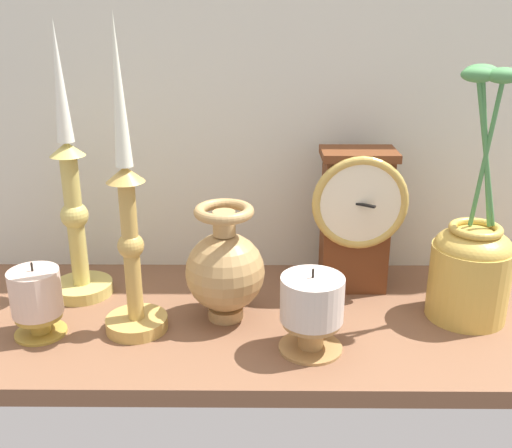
{
  "coord_description": "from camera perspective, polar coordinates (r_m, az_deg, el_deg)",
  "views": [
    {
      "loc": [
        0.38,
        -76.16,
        42.18
      ],
      "look_at": [
        -0.21,
        0.0,
        14.0
      ],
      "focal_mm": 41.85,
      "sensor_mm": 36.0,
      "label": 1
    }
  ],
  "objects": [
    {
      "name": "ground_plane",
      "position": [
        0.88,
        0.14,
        -9.36
      ],
      "size": [
        100.0,
        36.0,
        2.4
      ],
      "primitive_type": "cube",
      "color": "brown"
    },
    {
      "name": "brass_vase_bulbous",
      "position": [
        0.83,
        -3.24,
        -4.24
      ],
      "size": [
        11.09,
        11.09,
        16.79
      ],
      "color": "tan",
      "rests_on": "ground_plane"
    },
    {
      "name": "candlestick_tall_center",
      "position": [
        0.92,
        -17.24,
        1.26
      ],
      "size": [
        9.19,
        9.19,
        40.56
      ],
      "color": "tan",
      "rests_on": "ground_plane"
    },
    {
      "name": "mantel_clock",
      "position": [
        0.92,
        9.28,
        0.69
      ],
      "size": [
        14.11,
        9.35,
        22.04
      ],
      "color": "brown",
      "rests_on": "ground_plane"
    },
    {
      "name": "pillar_candle_near_clock",
      "position": [
        0.77,
        5.06,
        -8.05
      ],
      "size": [
        8.3,
        8.3,
        11.39
      ],
      "color": "#AA7F49",
      "rests_on": "ground_plane"
    },
    {
      "name": "brass_vase_jar",
      "position": [
        0.88,
        19.6,
        -3.48
      ],
      "size": [
        11.11,
        11.11,
        35.23
      ],
      "color": "gold",
      "rests_on": "ground_plane"
    },
    {
      "name": "pillar_candle_front",
      "position": [
        0.85,
        -20.48,
        -6.81
      ],
      "size": [
        6.92,
        6.92,
        10.56
      ],
      "color": "#B19138",
      "rests_on": "ground_plane"
    },
    {
      "name": "candlestick_tall_left",
      "position": [
        0.79,
        -12.24,
        -0.87
      ],
      "size": [
        8.46,
        8.46,
        41.59
      ],
      "color": "tan",
      "rests_on": "ground_plane"
    },
    {
      "name": "back_wall",
      "position": [
        0.95,
        0.22,
        14.47
      ],
      "size": [
        120.0,
        2.0,
        65.0
      ],
      "primitive_type": "cube",
      "color": "silver",
      "rests_on": "ground_plane"
    }
  ]
}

